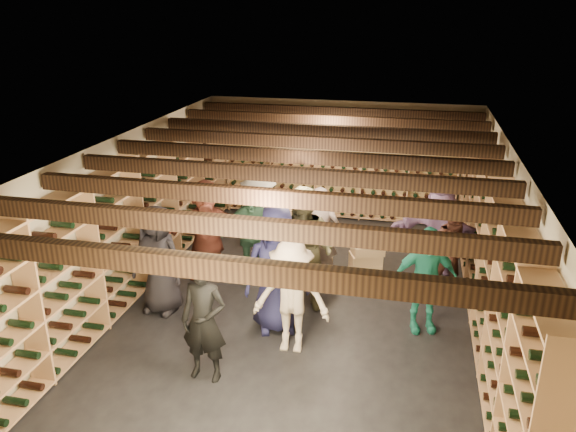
% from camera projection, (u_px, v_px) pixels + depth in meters
% --- Properties ---
extents(ground, '(8.00, 8.00, 0.00)m').
position_uv_depth(ground, '(301.00, 304.00, 8.36)').
color(ground, black).
rests_on(ground, ground).
extents(walls, '(5.52, 8.02, 2.40)m').
position_uv_depth(walls, '(301.00, 230.00, 7.94)').
color(walls, '#B3A88B').
rests_on(walls, ground).
extents(ceiling, '(5.50, 8.00, 0.01)m').
position_uv_depth(ceiling, '(302.00, 147.00, 7.51)').
color(ceiling, beige).
rests_on(ceiling, walls).
extents(ceiling_joists, '(5.40, 7.12, 0.18)m').
position_uv_depth(ceiling_joists, '(302.00, 157.00, 7.56)').
color(ceiling_joists, black).
rests_on(ceiling_joists, ground).
extents(wine_rack_left, '(0.32, 7.50, 2.15)m').
position_uv_depth(wine_rack_left, '(136.00, 223.00, 8.52)').
color(wine_rack_left, tan).
rests_on(wine_rack_left, ground).
extents(wine_rack_right, '(0.32, 7.50, 2.15)m').
position_uv_depth(wine_rack_right, '(491.00, 254.00, 7.44)').
color(wine_rack_right, tan).
rests_on(wine_rack_right, ground).
extents(wine_rack_back, '(4.70, 0.30, 2.15)m').
position_uv_depth(wine_rack_back, '(339.00, 167.00, 11.48)').
color(wine_rack_back, tan).
rests_on(wine_rack_back, ground).
extents(crate_stack_left, '(0.56, 0.43, 0.68)m').
position_uv_depth(crate_stack_left, '(278.00, 227.00, 10.35)').
color(crate_stack_left, tan).
rests_on(crate_stack_left, ground).
extents(crate_stack_right, '(0.59, 0.49, 0.51)m').
position_uv_depth(crate_stack_right, '(366.00, 258.00, 9.28)').
color(crate_stack_right, tan).
rests_on(crate_stack_right, ground).
extents(crate_loose, '(0.52, 0.36, 0.17)m').
position_uv_depth(crate_loose, '(317.00, 263.00, 9.51)').
color(crate_loose, tan).
rests_on(crate_loose, ground).
extents(person_0, '(0.85, 0.61, 1.61)m').
position_uv_depth(person_0, '(158.00, 260.00, 7.93)').
color(person_0, black).
rests_on(person_0, ground).
extents(person_1, '(0.57, 0.39, 1.52)m').
position_uv_depth(person_1, '(204.00, 321.00, 6.47)').
color(person_1, black).
rests_on(person_1, ground).
extents(person_2, '(1.05, 0.92, 1.83)m').
position_uv_depth(person_2, '(305.00, 250.00, 7.97)').
color(person_2, brown).
rests_on(person_2, ground).
extents(person_3, '(0.99, 0.58, 1.51)m').
position_uv_depth(person_3, '(291.00, 297.00, 7.01)').
color(person_3, '#C6B198').
rests_on(person_3, ground).
extents(person_4, '(0.95, 0.59, 1.51)m').
position_uv_depth(person_4, '(425.00, 279.00, 7.47)').
color(person_4, '#208872').
rests_on(person_4, ground).
extents(person_5, '(1.60, 1.01, 1.64)m').
position_uv_depth(person_5, '(207.00, 230.00, 8.93)').
color(person_5, brown).
rests_on(person_5, ground).
extents(person_6, '(0.99, 0.79, 1.78)m').
position_uv_depth(person_6, '(277.00, 269.00, 7.45)').
color(person_6, '#1A1A41').
rests_on(person_6, ground).
extents(person_7, '(0.58, 0.39, 1.57)m').
position_uv_depth(person_7, '(321.00, 237.00, 8.78)').
color(person_7, gray).
rests_on(person_7, ground).
extents(person_8, '(0.85, 0.74, 1.48)m').
position_uv_depth(person_8, '(455.00, 251.00, 8.38)').
color(person_8, '#49261E').
rests_on(person_8, ground).
extents(person_9, '(1.15, 0.80, 1.62)m').
position_uv_depth(person_9, '(259.00, 218.00, 9.44)').
color(person_9, '#B9B3A7').
rests_on(person_9, ground).
extents(person_10, '(1.00, 0.61, 1.59)m').
position_uv_depth(person_10, '(251.00, 235.00, 8.81)').
color(person_10, '#284A37').
rests_on(person_10, ground).
extents(person_11, '(1.55, 0.80, 1.59)m').
position_uv_depth(person_11, '(438.00, 233.00, 8.86)').
color(person_11, slate).
rests_on(person_11, ground).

